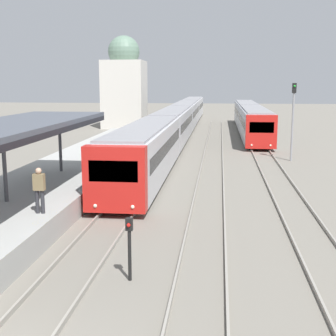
{
  "coord_description": "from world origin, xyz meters",
  "views": [
    {
      "loc": [
        4.24,
        -7.09,
        5.56
      ],
      "look_at": [
        1.9,
        14.07,
        1.66
      ],
      "focal_mm": 50.0,
      "sensor_mm": 36.0,
      "label": 1
    }
  ],
  "objects": [
    {
      "name": "distant_domed_building",
      "position": [
        -7.51,
        50.35,
        5.21
      ],
      "size": [
        4.99,
        4.99,
        11.16
      ],
      "color": "silver",
      "rests_on": "ground_plane"
    },
    {
      "name": "signal_mast_far",
      "position": [
        9.4,
        26.89,
        3.44
      ],
      "size": [
        0.28,
        0.29,
        5.52
      ],
      "color": "gray",
      "rests_on": "ground_plane"
    },
    {
      "name": "train_near",
      "position": [
        0.0,
        43.33,
        1.74
      ],
      "size": [
        2.62,
        64.46,
        3.14
      ],
      "color": "red",
      "rests_on": "ground_plane"
    },
    {
      "name": "train_far",
      "position": [
        7.61,
        46.18,
        1.72
      ],
      "size": [
        2.52,
        30.49,
        3.11
      ],
      "color": "red",
      "rests_on": "ground_plane"
    },
    {
      "name": "person_on_platform",
      "position": [
        -2.11,
        8.56,
        1.87
      ],
      "size": [
        0.4,
        0.22,
        1.66
      ],
      "color": "#2D2D33",
      "rests_on": "station_platform"
    },
    {
      "name": "platform_canopy",
      "position": [
        -4.04,
        10.06,
        3.84
      ],
      "size": [
        4.0,
        16.21,
        3.04
      ],
      "color": "#4C515B",
      "rests_on": "station_platform"
    },
    {
      "name": "signal_post_near",
      "position": [
        1.78,
        5.26,
        1.14
      ],
      "size": [
        0.2,
        0.21,
        1.84
      ],
      "color": "black",
      "rests_on": "ground_plane"
    }
  ]
}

